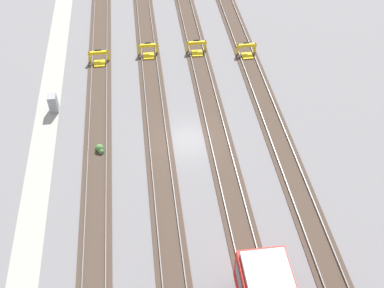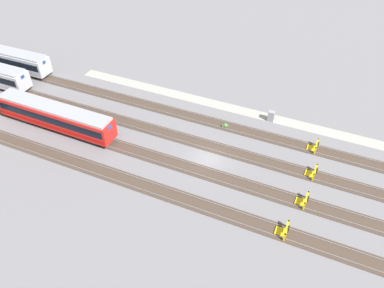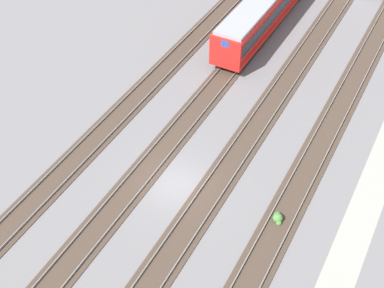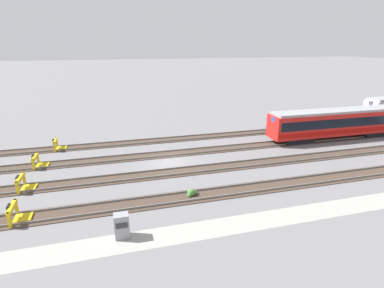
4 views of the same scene
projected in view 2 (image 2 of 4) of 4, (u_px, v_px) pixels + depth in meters
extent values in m
plane|color=slate|center=(208.00, 159.00, 47.96)|extent=(400.00, 400.00, 0.00)
cube|color=#9E9E93|center=(237.00, 110.00, 56.04)|extent=(54.00, 2.00, 0.01)
cube|color=#47382D|center=(227.00, 126.00, 53.00)|extent=(90.00, 2.23, 0.06)
cube|color=slate|center=(226.00, 129.00, 52.43)|extent=(90.00, 0.07, 0.15)
cube|color=slate|center=(229.00, 123.00, 53.42)|extent=(90.00, 0.07, 0.15)
cube|color=#47382D|center=(215.00, 147.00, 49.63)|extent=(90.00, 2.24, 0.06)
cube|color=slate|center=(213.00, 150.00, 49.06)|extent=(90.00, 0.07, 0.15)
cube|color=slate|center=(217.00, 144.00, 50.05)|extent=(90.00, 0.07, 0.15)
cube|color=#47382D|center=(201.00, 172.00, 46.26)|extent=(90.00, 2.24, 0.06)
cube|color=slate|center=(199.00, 175.00, 45.70)|extent=(90.00, 0.07, 0.15)
cube|color=slate|center=(203.00, 167.00, 46.68)|extent=(90.00, 0.07, 0.15)
cube|color=#47382D|center=(185.00, 200.00, 42.89)|extent=(90.00, 2.23, 0.06)
cube|color=slate|center=(182.00, 203.00, 42.33)|extent=(90.00, 0.07, 0.15)
cube|color=slate|center=(187.00, 195.00, 43.32)|extent=(90.00, 0.07, 0.15)
cube|color=red|center=(56.00, 116.00, 51.42)|extent=(18.02, 2.94, 2.70)
cube|color=black|center=(55.00, 114.00, 51.21)|extent=(17.30, 2.97, 1.08)
cube|color=#B70F0A|center=(57.00, 121.00, 51.92)|extent=(17.66, 2.96, 0.54)
cube|color=#999BA0|center=(53.00, 107.00, 50.43)|extent=(17.48, 2.65, 0.30)
cube|color=blue|center=(4.00, 95.00, 53.50)|extent=(0.09, 0.70, 0.56)
cube|color=blue|center=(109.00, 127.00, 48.02)|extent=(0.09, 0.70, 0.56)
cube|color=black|center=(28.00, 116.00, 54.25)|extent=(3.62, 2.27, 0.70)
cube|color=black|center=(91.00, 136.00, 50.84)|extent=(3.62, 2.27, 0.70)
cube|color=#B7BABF|center=(3.00, 58.00, 63.90)|extent=(18.05, 3.12, 2.70)
cube|color=black|center=(2.00, 56.00, 63.69)|extent=(17.33, 3.15, 1.08)
cube|color=#A8AAAF|center=(5.00, 61.00, 64.40)|extent=(17.69, 3.15, 0.54)
cube|color=#999BA0|center=(0.00, 49.00, 62.91)|extent=(17.50, 2.83, 0.30)
cube|color=blue|center=(44.00, 62.00, 60.65)|extent=(0.09, 0.70, 0.56)
cube|color=black|center=(32.00, 73.00, 63.41)|extent=(3.64, 2.30, 0.70)
cube|color=blue|center=(22.00, 77.00, 57.27)|extent=(0.09, 0.70, 0.56)
cube|color=black|center=(11.00, 87.00, 60.05)|extent=(3.62, 2.27, 0.70)
cube|color=gold|center=(315.00, 151.00, 48.32)|extent=(0.18, 0.18, 1.15)
cube|color=gold|center=(317.00, 142.00, 49.57)|extent=(0.18, 0.18, 1.15)
cube|color=gold|center=(317.00, 144.00, 48.66)|extent=(0.28, 2.00, 0.30)
cube|color=gold|center=(311.00, 148.00, 49.42)|extent=(1.12, 1.10, 0.18)
cube|color=black|center=(318.00, 144.00, 48.61)|extent=(0.13, 0.60, 0.44)
cube|color=gold|center=(313.00, 177.00, 44.77)|extent=(0.19, 0.19, 1.15)
cube|color=gold|center=(316.00, 168.00, 45.99)|extent=(0.19, 0.19, 1.15)
cube|color=gold|center=(315.00, 170.00, 45.10)|extent=(0.30, 2.01, 0.30)
cube|color=gold|center=(309.00, 174.00, 45.87)|extent=(1.13, 1.11, 0.18)
cube|color=black|center=(317.00, 170.00, 45.04)|extent=(0.14, 0.60, 0.44)
cube|color=gold|center=(304.00, 206.00, 41.44)|extent=(0.18, 0.18, 1.15)
cube|color=gold|center=(307.00, 195.00, 42.67)|extent=(0.18, 0.18, 1.15)
cube|color=gold|center=(307.00, 198.00, 41.77)|extent=(0.28, 2.00, 0.30)
cube|color=gold|center=(300.00, 202.00, 42.55)|extent=(1.12, 1.10, 0.18)
cube|color=black|center=(308.00, 199.00, 41.71)|extent=(0.13, 0.60, 0.44)
cube|color=gold|center=(284.00, 237.00, 38.39)|extent=(0.18, 0.18, 1.15)
cube|color=gold|center=(288.00, 224.00, 39.64)|extent=(0.18, 0.18, 1.15)
cube|color=gold|center=(287.00, 228.00, 38.74)|extent=(0.28, 2.00, 0.30)
cube|color=gold|center=(280.00, 232.00, 39.49)|extent=(1.12, 1.10, 0.18)
cube|color=black|center=(289.00, 229.00, 38.68)|extent=(0.13, 0.60, 0.44)
cube|color=gray|center=(271.00, 116.00, 53.50)|extent=(0.90, 0.70, 1.60)
cube|color=#333338|center=(272.00, 113.00, 53.59)|extent=(0.70, 0.04, 0.36)
sphere|color=#4C7F3D|center=(225.00, 125.00, 52.77)|extent=(0.64, 0.64, 0.64)
sphere|color=#4C7F3D|center=(223.00, 126.00, 52.85)|extent=(0.44, 0.44, 0.44)
sphere|color=#4C7F3D|center=(227.00, 126.00, 52.92)|extent=(0.36, 0.36, 0.36)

